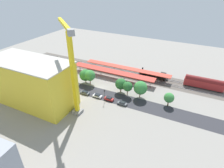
{
  "coord_description": "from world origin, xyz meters",
  "views": [
    {
      "loc": [
        -42.69,
        69.16,
        49.35
      ],
      "look_at": [
        -6.96,
        -0.86,
        4.08
      ],
      "focal_mm": 29.86,
      "sensor_mm": 36.0,
      "label": 1
    }
  ],
  "objects_px": {
    "tower_crane": "(72,66)",
    "street_tree_2": "(128,87)",
    "parked_car_0": "(122,103)",
    "box_truck_1": "(57,84)",
    "platform_canopy_far": "(126,68)",
    "traffic_light": "(105,94)",
    "parked_car_3": "(85,93)",
    "box_truck_2": "(36,80)",
    "street_tree_1": "(121,84)",
    "street_tree_4": "(169,98)",
    "passenger_coach": "(204,83)",
    "parked_car_2": "(97,96)",
    "construction_building": "(32,83)",
    "parked_car_1": "(109,99)",
    "box_truck_0": "(58,85)",
    "street_tree_0": "(90,75)",
    "street_tree_5": "(85,75)",
    "street_tree_3": "(140,88)",
    "parked_car_4": "(74,89)",
    "locomotive": "(154,75)",
    "platform_canopy_near": "(112,71)"
  },
  "relations": [
    {
      "from": "box_truck_2",
      "to": "street_tree_4",
      "type": "height_order",
      "value": "street_tree_4"
    },
    {
      "from": "locomotive",
      "to": "street_tree_0",
      "type": "distance_m",
      "value": 36.08
    },
    {
      "from": "parked_car_1",
      "to": "box_truck_2",
      "type": "xyz_separation_m",
      "value": [
        42.13,
        3.06,
        0.98
      ]
    },
    {
      "from": "street_tree_4",
      "to": "street_tree_2",
      "type": "bearing_deg",
      "value": 3.23
    },
    {
      "from": "street_tree_2",
      "to": "street_tree_5",
      "type": "relative_size",
      "value": 0.97
    },
    {
      "from": "parked_car_2",
      "to": "street_tree_0",
      "type": "height_order",
      "value": "street_tree_0"
    },
    {
      "from": "street_tree_1",
      "to": "street_tree_2",
      "type": "bearing_deg",
      "value": 159.91
    },
    {
      "from": "street_tree_3",
      "to": "street_tree_5",
      "type": "xyz_separation_m",
      "value": [
        30.47,
        -0.15,
        -0.63
      ]
    },
    {
      "from": "tower_crane",
      "to": "box_truck_0",
      "type": "distance_m",
      "value": 29.38
    },
    {
      "from": "construction_building",
      "to": "street_tree_3",
      "type": "relative_size",
      "value": 4.36
    },
    {
      "from": "street_tree_2",
      "to": "parked_car_4",
      "type": "bearing_deg",
      "value": 16.86
    },
    {
      "from": "construction_building",
      "to": "street_tree_3",
      "type": "bearing_deg",
      "value": -150.05
    },
    {
      "from": "passenger_coach",
      "to": "street_tree_2",
      "type": "relative_size",
      "value": 2.51
    },
    {
      "from": "parked_car_0",
      "to": "box_truck_1",
      "type": "relative_size",
      "value": 0.52
    },
    {
      "from": "parked_car_0",
      "to": "street_tree_4",
      "type": "bearing_deg",
      "value": -154.37
    },
    {
      "from": "tower_crane",
      "to": "box_truck_2",
      "type": "bearing_deg",
      "value": -16.15
    },
    {
      "from": "street_tree_5",
      "to": "platform_canopy_far",
      "type": "bearing_deg",
      "value": -127.82
    },
    {
      "from": "street_tree_3",
      "to": "tower_crane",
      "type": "bearing_deg",
      "value": 45.99
    },
    {
      "from": "platform_canopy_far",
      "to": "street_tree_0",
      "type": "bearing_deg",
      "value": 58.22
    },
    {
      "from": "traffic_light",
      "to": "locomotive",
      "type": "bearing_deg",
      "value": -111.43
    },
    {
      "from": "street_tree_4",
      "to": "traffic_light",
      "type": "bearing_deg",
      "value": 21.75
    },
    {
      "from": "passenger_coach",
      "to": "locomotive",
      "type": "bearing_deg",
      "value": -0.01
    },
    {
      "from": "parked_car_1",
      "to": "construction_building",
      "type": "xyz_separation_m",
      "value": [
        28.94,
        15.94,
        9.09
      ]
    },
    {
      "from": "tower_crane",
      "to": "street_tree_3",
      "type": "xyz_separation_m",
      "value": [
        -20.63,
        -21.36,
        -15.47
      ]
    },
    {
      "from": "tower_crane",
      "to": "street_tree_3",
      "type": "distance_m",
      "value": 33.48
    },
    {
      "from": "platform_canopy_far",
      "to": "traffic_light",
      "type": "bearing_deg",
      "value": 94.66
    },
    {
      "from": "box_truck_0",
      "to": "box_truck_1",
      "type": "xyz_separation_m",
      "value": [
        1.09,
        -0.57,
        -0.09
      ]
    },
    {
      "from": "box_truck_0",
      "to": "box_truck_1",
      "type": "height_order",
      "value": "box_truck_0"
    },
    {
      "from": "street_tree_4",
      "to": "street_tree_1",
      "type": "bearing_deg",
      "value": -1.05
    },
    {
      "from": "parked_car_0",
      "to": "box_truck_1",
      "type": "bearing_deg",
      "value": 1.8
    },
    {
      "from": "street_tree_1",
      "to": "traffic_light",
      "type": "bearing_deg",
      "value": 74.58
    },
    {
      "from": "box_truck_1",
      "to": "street_tree_3",
      "type": "relative_size",
      "value": 1.0
    },
    {
      "from": "parked_car_2",
      "to": "construction_building",
      "type": "bearing_deg",
      "value": 34.33
    },
    {
      "from": "platform_canopy_near",
      "to": "parked_car_1",
      "type": "relative_size",
      "value": 10.78
    },
    {
      "from": "passenger_coach",
      "to": "construction_building",
      "type": "height_order",
      "value": "construction_building"
    },
    {
      "from": "tower_crane",
      "to": "street_tree_2",
      "type": "distance_m",
      "value": 29.37
    },
    {
      "from": "box_truck_0",
      "to": "street_tree_3",
      "type": "distance_m",
      "value": 41.82
    },
    {
      "from": "tower_crane",
      "to": "street_tree_5",
      "type": "bearing_deg",
      "value": -65.42
    },
    {
      "from": "street_tree_3",
      "to": "parked_car_4",
      "type": "bearing_deg",
      "value": 16.18
    },
    {
      "from": "box_truck_1",
      "to": "parked_car_2",
      "type": "bearing_deg",
      "value": -176.9
    },
    {
      "from": "parked_car_1",
      "to": "passenger_coach",
      "type": "bearing_deg",
      "value": -140.14
    },
    {
      "from": "box_truck_0",
      "to": "street_tree_2",
      "type": "bearing_deg",
      "value": -164.81
    },
    {
      "from": "street_tree_4",
      "to": "construction_building",
      "type": "bearing_deg",
      "value": 24.2
    },
    {
      "from": "street_tree_2",
      "to": "platform_canopy_far",
      "type": "bearing_deg",
      "value": -65.44
    },
    {
      "from": "parked_car_3",
      "to": "box_truck_2",
      "type": "height_order",
      "value": "box_truck_2"
    },
    {
      "from": "tower_crane",
      "to": "traffic_light",
      "type": "xyz_separation_m",
      "value": [
        -7.71,
        -10.64,
        -16.48
      ]
    },
    {
      "from": "parked_car_3",
      "to": "street_tree_2",
      "type": "relative_size",
      "value": 0.64
    },
    {
      "from": "box_truck_0",
      "to": "parked_car_0",
      "type": "bearing_deg",
      "value": -177.22
    },
    {
      "from": "passenger_coach",
      "to": "street_tree_2",
      "type": "xyz_separation_m",
      "value": [
        31.55,
        24.12,
        2.03
      ]
    },
    {
      "from": "street_tree_0",
      "to": "street_tree_5",
      "type": "bearing_deg",
      "value": -3.35
    }
  ]
}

